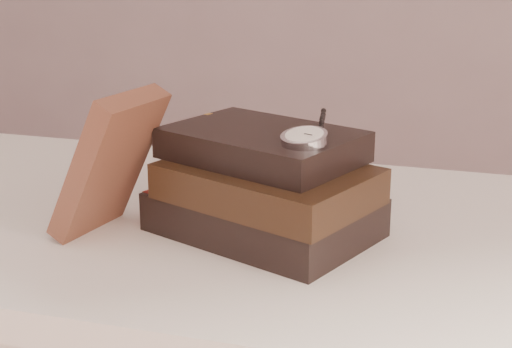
% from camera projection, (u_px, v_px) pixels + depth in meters
% --- Properties ---
extents(table, '(1.00, 0.60, 0.75)m').
position_uv_depth(table, '(180.00, 277.00, 1.03)').
color(table, silver).
rests_on(table, ground).
extents(book_stack, '(0.30, 0.26, 0.13)m').
position_uv_depth(book_stack, '(265.00, 187.00, 0.92)').
color(book_stack, black).
rests_on(book_stack, table).
extents(journal, '(0.13, 0.13, 0.18)m').
position_uv_depth(journal, '(109.00, 163.00, 0.91)').
color(journal, '#48261B').
rests_on(journal, table).
extents(pocket_watch, '(0.07, 0.16, 0.02)m').
position_uv_depth(pocket_watch, '(305.00, 137.00, 0.85)').
color(pocket_watch, silver).
rests_on(pocket_watch, book_stack).
extents(eyeglasses, '(0.14, 0.15, 0.05)m').
position_uv_depth(eyeglasses, '(251.00, 149.00, 1.04)').
color(eyeglasses, silver).
rests_on(eyeglasses, book_stack).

